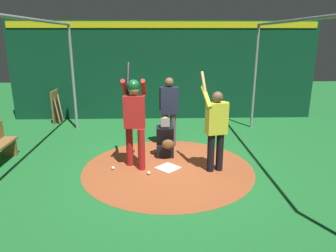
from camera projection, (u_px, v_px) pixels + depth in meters
ground_plane at (168, 168)px, 6.70m from camera, size 26.15×26.15×0.00m
dirt_circle at (168, 168)px, 6.70m from camera, size 3.66×3.66×0.01m
home_plate at (168, 168)px, 6.70m from camera, size 0.59×0.59×0.01m
batter at (134, 115)px, 6.45m from camera, size 0.68×0.49×2.22m
catcher at (165, 141)px, 7.26m from camera, size 0.58×0.40×0.97m
umpire at (169, 108)px, 7.79m from camera, size 0.22×0.49×1.77m
visitor at (216, 126)px, 6.32m from camera, size 0.55×0.56×2.06m
back_wall at (164, 70)px, 10.40m from camera, size 0.22×10.15×3.24m
cage_frame at (168, 65)px, 6.09m from camera, size 6.22×5.48×3.09m
bat_rack at (58, 106)px, 10.38m from camera, size 1.06×0.20×1.05m
baseball_0 at (149, 173)px, 6.37m from camera, size 0.07×0.07×0.07m
baseball_1 at (113, 168)px, 6.60m from camera, size 0.07×0.07×0.07m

